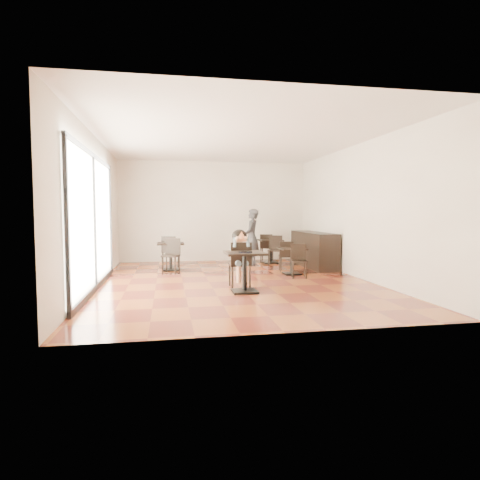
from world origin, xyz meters
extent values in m
cube|color=brown|center=(0.00, 0.00, 0.00)|extent=(6.00, 8.00, 0.01)
cube|color=white|center=(0.00, 0.00, 3.20)|extent=(6.00, 8.00, 0.01)
cube|color=silver|center=(0.00, 4.00, 1.60)|extent=(6.00, 0.01, 3.20)
cube|color=silver|center=(0.00, -4.00, 1.60)|extent=(6.00, 0.01, 3.20)
cube|color=silver|center=(-3.00, 0.00, 1.60)|extent=(0.01, 8.00, 3.20)
cube|color=silver|center=(3.00, 0.00, 1.60)|extent=(0.01, 8.00, 3.20)
cube|color=white|center=(-2.97, -0.50, 1.40)|extent=(0.04, 4.50, 2.60)
cylinder|color=black|center=(-0.02, -1.38, 0.81)|extent=(0.27, 0.27, 0.02)
imported|color=#36363A|center=(0.99, 2.76, 0.84)|extent=(0.60, 0.71, 1.67)
cube|color=black|center=(2.65, 2.00, 0.50)|extent=(0.60, 2.40, 1.00)
camera|label=1|loc=(-1.50, -8.95, 1.58)|focal=30.00mm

